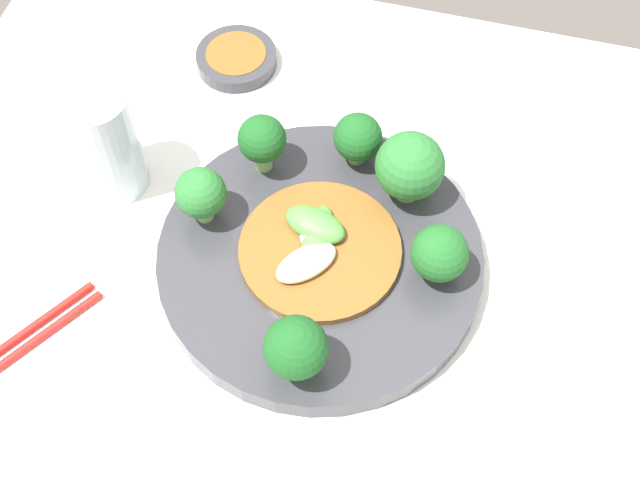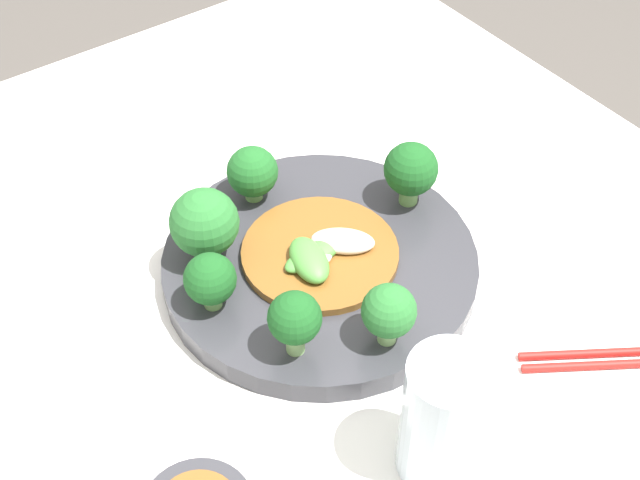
# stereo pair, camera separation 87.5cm
# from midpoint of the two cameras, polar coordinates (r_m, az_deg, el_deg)

# --- Properties ---
(table) EXTENTS (0.84, 0.72, 0.73)m
(table) POSITION_cam_midpoint_polar(r_m,az_deg,el_deg) (1.00, 12.83, -34.36)
(table) COLOR silver
(table) RESTS_ON ground_plane
(plate) EXTENTS (0.28, 0.28, 0.02)m
(plate) POSITION_cam_midpoint_polar(r_m,az_deg,el_deg) (0.63, 18.44, -31.94)
(plate) COLOR #333338
(plate) RESTS_ON table
(broccoli_southeast) EXTENTS (0.04, 0.04, 0.06)m
(broccoli_southeast) POSITION_cam_midpoint_polar(r_m,az_deg,el_deg) (0.58, 13.06, -23.63)
(broccoli_southeast) COLOR #89B76B
(broccoli_southeast) RESTS_ON plate
(broccoli_west) EXTENTS (0.05, 0.05, 0.05)m
(broccoli_west) POSITION_cam_midpoint_polar(r_m,az_deg,el_deg) (0.63, 29.78, -31.65)
(broccoli_west) COLOR #7AAD5B
(broccoli_west) RESTS_ON plate
(broccoli_south) EXTENTS (0.04, 0.04, 0.05)m
(broccoli_south) POSITION_cam_midpoint_polar(r_m,az_deg,el_deg) (0.61, 21.04, -22.10)
(broccoli_south) COLOR #70A356
(broccoli_south) RESTS_ON plate
(broccoli_southwest) EXTENTS (0.06, 0.06, 0.07)m
(broccoli_southwest) POSITION_cam_midpoint_polar(r_m,az_deg,el_deg) (0.61, 26.15, -24.75)
(broccoli_southwest) COLOR #89B76B
(broccoli_southwest) RESTS_ON plate
(broccoli_east) EXTENTS (0.04, 0.04, 0.06)m
(broccoli_east) POSITION_cam_midpoint_polar(r_m,az_deg,el_deg) (0.57, 8.19, -29.41)
(broccoli_east) COLOR #89B76B
(broccoli_east) RESTS_ON plate
(broccoli_north) EXTENTS (0.05, 0.05, 0.06)m
(broccoli_north) POSITION_cam_midpoint_polar(r_m,az_deg,el_deg) (0.59, 20.26, -42.26)
(broccoli_north) COLOR #70A356
(broccoli_north) RESTS_ON plate
(stirfry_center) EXTENTS (0.14, 0.14, 0.02)m
(stirfry_center) POSITION_cam_midpoint_polar(r_m,az_deg,el_deg) (0.61, 18.72, -31.70)
(stirfry_center) COLOR brown
(stirfry_center) RESTS_ON plate
(drinking_glass) EXTENTS (0.06, 0.06, 0.11)m
(drinking_glass) POSITION_cam_midpoint_polar(r_m,az_deg,el_deg) (0.57, -1.84, -24.16)
(drinking_glass) COLOR silver
(drinking_glass) RESTS_ON table
(sauce_dish) EXTENTS (0.08, 0.08, 0.02)m
(sauce_dish) POSITION_cam_midpoint_polar(r_m,az_deg,el_deg) (0.66, 7.75, -12.07)
(sauce_dish) COLOR #333338
(sauce_dish) RESTS_ON table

